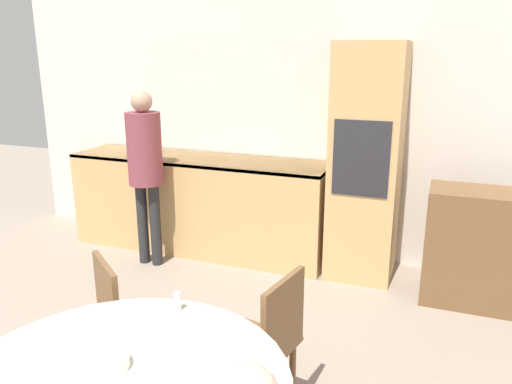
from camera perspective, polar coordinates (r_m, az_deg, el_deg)
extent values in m
cube|color=silver|center=(4.61, 8.88, 8.26)|extent=(6.64, 0.05, 2.60)
cube|color=tan|center=(4.88, -6.47, -1.37)|extent=(2.52, 0.60, 0.92)
cube|color=black|center=(4.77, -6.63, 3.73)|extent=(2.52, 0.60, 0.03)
cube|color=tan|center=(4.28, 12.48, 3.20)|extent=(0.55, 0.58, 1.97)
cube|color=#28282D|center=(3.97, 11.90, 3.73)|extent=(0.44, 0.01, 0.60)
cube|color=brown|center=(4.18, 25.27, -5.96)|extent=(0.95, 0.45, 0.90)
cylinder|color=brown|center=(3.07, -23.34, -18.67)|extent=(0.04, 0.04, 0.43)
cylinder|color=brown|center=(3.11, -17.25, -17.59)|extent=(0.04, 0.04, 0.43)
cube|color=brown|center=(2.84, -20.06, -16.05)|extent=(0.56, 0.56, 0.02)
cube|color=brown|center=(2.76, -16.65, -11.57)|extent=(0.32, 0.26, 0.40)
cylinder|color=brown|center=(2.98, -1.58, -18.42)|extent=(0.04, 0.04, 0.43)
cylinder|color=brown|center=(2.85, 4.18, -20.28)|extent=(0.04, 0.04, 0.43)
cube|color=brown|center=(2.67, -0.57, -17.11)|extent=(0.47, 0.47, 0.02)
cube|color=brown|center=(2.48, 3.14, -14.19)|extent=(0.10, 0.38, 0.40)
cylinder|color=#262628|center=(4.67, -12.82, -3.50)|extent=(0.10, 0.10, 0.76)
cylinder|color=#262628|center=(4.60, -11.41, -3.72)|extent=(0.10, 0.10, 0.76)
cylinder|color=brown|center=(4.46, -12.63, 4.85)|extent=(0.30, 0.30, 0.63)
sphere|color=tan|center=(4.40, -12.96, 10.07)|extent=(0.18, 0.18, 0.18)
cylinder|color=white|center=(2.00, -16.87, -18.20)|extent=(0.18, 0.18, 0.04)
cylinder|color=white|center=(2.30, -8.95, -12.41)|extent=(0.03, 0.03, 0.07)
cylinder|color=silver|center=(2.28, -9.00, -11.44)|extent=(0.03, 0.03, 0.01)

